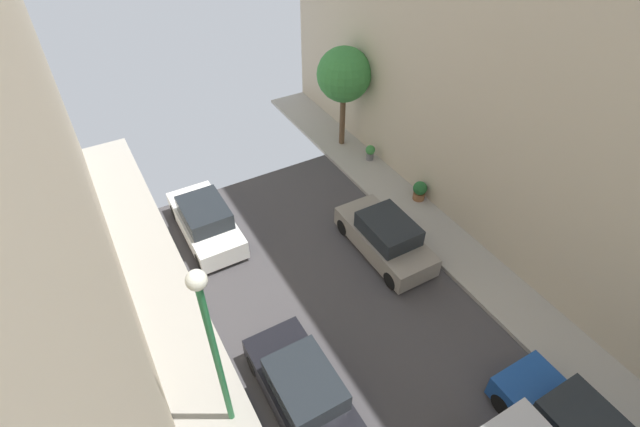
% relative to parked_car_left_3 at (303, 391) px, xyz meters
% --- Properties ---
extents(parked_car_left_3, '(1.78, 4.20, 1.57)m').
position_rel_parked_car_left_3_xyz_m(parked_car_left_3, '(0.00, 0.00, 0.00)').
color(parked_car_left_3, black).
rests_on(parked_car_left_3, ground).
extents(parked_car_left_4, '(1.78, 4.20, 1.57)m').
position_rel_parked_car_left_3_xyz_m(parked_car_left_4, '(0.00, 7.85, 0.00)').
color(parked_car_left_4, white).
rests_on(parked_car_left_4, ground).
extents(parked_car_right_2, '(1.78, 4.20, 1.57)m').
position_rel_parked_car_left_3_xyz_m(parked_car_right_2, '(5.40, 3.77, 0.00)').
color(parked_car_right_2, gray).
rests_on(parked_car_right_2, ground).
extents(street_tree_1, '(2.42, 2.42, 4.73)m').
position_rel_parked_car_left_3_xyz_m(street_tree_1, '(7.83, 10.74, 2.92)').
color(street_tree_1, brown).
rests_on(street_tree_1, sidewalk_right).
extents(potted_plant_0, '(0.58, 0.58, 0.84)m').
position_rel_parked_car_left_3_xyz_m(potted_plant_0, '(8.36, 5.46, -0.13)').
color(potted_plant_0, brown).
rests_on(potted_plant_0, sidewalk_right).
extents(potted_plant_3, '(0.44, 0.44, 0.74)m').
position_rel_parked_car_left_3_xyz_m(potted_plant_3, '(8.22, 8.88, -0.16)').
color(potted_plant_3, slate).
rests_on(potted_plant_3, sidewalk_right).
extents(lamp_post, '(0.44, 0.44, 5.78)m').
position_rel_parked_car_left_3_xyz_m(lamp_post, '(-1.90, 0.58, 3.21)').
color(lamp_post, '#26723F').
rests_on(lamp_post, sidewalk_left).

